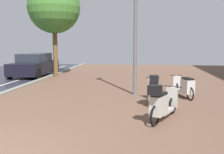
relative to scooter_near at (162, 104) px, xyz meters
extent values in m
torus|color=black|center=(-0.18, -0.37, -0.22)|extent=(0.28, 0.52, 0.55)
torus|color=black|center=(0.38, 0.80, -0.22)|extent=(0.28, 0.52, 0.55)
cube|color=beige|center=(0.10, 0.21, -0.24)|extent=(0.56, 0.78, 0.08)
cube|color=beige|center=(-0.08, -0.16, 0.00)|extent=(0.51, 0.64, 0.49)
cube|color=black|center=(-0.08, -0.16, 0.28)|extent=(0.46, 0.58, 0.06)
cylinder|color=beige|center=(0.37, 0.78, 0.05)|extent=(0.11, 0.14, 0.55)
cube|color=beige|center=(0.34, 0.71, 0.03)|extent=(0.32, 0.21, 0.55)
cylinder|color=black|center=(0.36, 0.75, 0.33)|extent=(0.48, 0.25, 0.03)
cube|color=black|center=(-0.20, -0.42, 0.43)|extent=(0.37, 0.37, 0.24)
torus|color=black|center=(-0.15, 1.41, -0.22)|extent=(0.07, 0.54, 0.54)
torus|color=black|center=(-0.12, 2.73, -0.22)|extent=(0.07, 0.54, 0.54)
cube|color=beige|center=(-0.13, 2.07, -0.25)|extent=(0.30, 0.75, 0.08)
cube|color=beige|center=(-0.14, 1.65, 0.01)|extent=(0.31, 0.59, 0.51)
cube|color=black|center=(-0.14, 1.65, 0.29)|extent=(0.27, 0.54, 0.06)
cylinder|color=beige|center=(-0.12, 2.71, 0.05)|extent=(0.07, 0.12, 0.54)
cube|color=beige|center=(-0.12, 2.63, 0.02)|extent=(0.32, 0.09, 0.54)
cylinder|color=black|center=(-0.12, 2.68, 0.31)|extent=(0.52, 0.04, 0.03)
cube|color=black|center=(-0.15, 1.36, 0.44)|extent=(0.29, 0.29, 0.24)
torus|color=black|center=(1.19, 2.64, -0.24)|extent=(0.20, 0.50, 0.51)
torus|color=black|center=(0.82, 3.84, -0.24)|extent=(0.20, 0.50, 0.51)
cube|color=silver|center=(1.00, 3.24, -0.26)|extent=(0.48, 0.75, 0.08)
cube|color=silver|center=(1.12, 2.85, -0.01)|extent=(0.45, 0.62, 0.50)
cube|color=black|center=(1.12, 2.85, 0.27)|extent=(0.40, 0.56, 0.06)
cylinder|color=silver|center=(0.82, 3.81, 0.01)|extent=(0.10, 0.14, 0.51)
cube|color=silver|center=(0.85, 3.74, -0.01)|extent=(0.33, 0.17, 0.50)
cylinder|color=black|center=(0.83, 3.79, 0.27)|extent=(0.50, 0.18, 0.03)
cube|color=black|center=(-7.09, 8.48, 0.05)|extent=(1.72, 4.03, 0.69)
cube|color=#282D38|center=(-7.09, 8.53, 0.64)|extent=(1.44, 2.14, 0.51)
cylinder|color=black|center=(-7.91, 9.98, -0.16)|extent=(0.20, 0.62, 0.62)
cylinder|color=black|center=(-6.27, 9.98, -0.16)|extent=(0.20, 0.62, 0.62)
cylinder|color=black|center=(-7.91, 6.99, -0.16)|extent=(0.20, 0.62, 0.62)
cylinder|color=black|center=(-6.27, 6.99, -0.16)|extent=(0.20, 0.62, 0.62)
cylinder|color=slate|center=(-0.80, 3.42, 2.26)|extent=(0.14, 0.14, 5.46)
cylinder|color=brown|center=(-5.70, 8.35, 1.04)|extent=(0.27, 0.27, 3.01)
sphere|color=#458132|center=(-5.70, 8.35, 3.61)|extent=(3.06, 3.06, 3.06)
camera|label=1|loc=(-0.50, -6.60, 1.57)|focal=41.41mm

